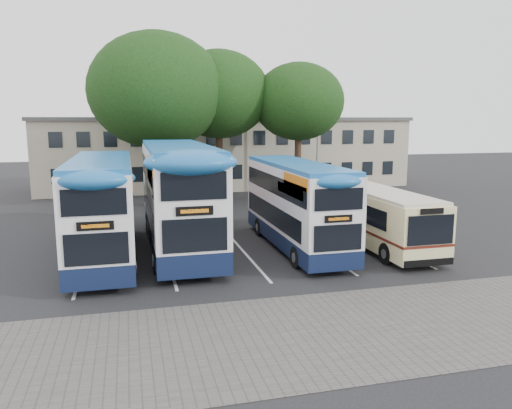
{
  "coord_description": "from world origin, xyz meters",
  "views": [
    {
      "loc": [
        -8.76,
        -17.6,
        6.04
      ],
      "look_at": [
        -2.94,
        5.0,
        2.04
      ],
      "focal_mm": 35.0,
      "sensor_mm": 36.0,
      "label": 1
    }
  ],
  "objects_px": {
    "bus_single": "(374,213)",
    "tree_right": "(299,102)",
    "tree_left": "(157,91)",
    "bus_dd_left": "(103,204)",
    "tree_mid": "(219,95)",
    "bus_dd_right": "(296,201)",
    "bus_dd_mid": "(178,192)",
    "lamp_post": "(318,131)"
  },
  "relations": [
    {
      "from": "tree_mid",
      "to": "tree_left",
      "type": "bearing_deg",
      "value": -166.3
    },
    {
      "from": "tree_left",
      "to": "tree_mid",
      "type": "height_order",
      "value": "tree_left"
    },
    {
      "from": "lamp_post",
      "to": "tree_left",
      "type": "xyz_separation_m",
      "value": [
        -12.66,
        -2.37,
        2.86
      ]
    },
    {
      "from": "tree_mid",
      "to": "bus_dd_left",
      "type": "relative_size",
      "value": 1.04
    },
    {
      "from": "tree_left",
      "to": "bus_dd_left",
      "type": "bearing_deg",
      "value": -104.08
    },
    {
      "from": "tree_left",
      "to": "bus_dd_mid",
      "type": "xyz_separation_m",
      "value": [
        0.13,
        -11.93,
        -5.26
      ]
    },
    {
      "from": "bus_dd_mid",
      "to": "bus_dd_left",
      "type": "bearing_deg",
      "value": -164.28
    },
    {
      "from": "bus_single",
      "to": "bus_dd_mid",
      "type": "bearing_deg",
      "value": 169.11
    },
    {
      "from": "tree_left",
      "to": "bus_dd_left",
      "type": "relative_size",
      "value": 1.13
    },
    {
      "from": "bus_dd_left",
      "to": "lamp_post",
      "type": "bearing_deg",
      "value": 43.81
    },
    {
      "from": "tree_left",
      "to": "bus_single",
      "type": "height_order",
      "value": "tree_left"
    },
    {
      "from": "tree_mid",
      "to": "bus_dd_left",
      "type": "height_order",
      "value": "tree_mid"
    },
    {
      "from": "tree_left",
      "to": "tree_right",
      "type": "bearing_deg",
      "value": -0.91
    },
    {
      "from": "tree_mid",
      "to": "bus_dd_right",
      "type": "xyz_separation_m",
      "value": [
        1.02,
        -14.38,
        -5.55
      ]
    },
    {
      "from": "tree_mid",
      "to": "bus_dd_mid",
      "type": "xyz_separation_m",
      "value": [
        -4.34,
        -13.02,
        -5.1
      ]
    },
    {
      "from": "bus_dd_left",
      "to": "bus_single",
      "type": "xyz_separation_m",
      "value": [
        12.57,
        -0.83,
        -0.86
      ]
    },
    {
      "from": "tree_left",
      "to": "bus_single",
      "type": "distance_m",
      "value": 17.77
    },
    {
      "from": "tree_left",
      "to": "lamp_post",
      "type": "bearing_deg",
      "value": 10.6
    },
    {
      "from": "lamp_post",
      "to": "bus_dd_right",
      "type": "distance_m",
      "value": 17.46
    },
    {
      "from": "bus_single",
      "to": "tree_right",
      "type": "bearing_deg",
      "value": 86.63
    },
    {
      "from": "tree_right",
      "to": "bus_dd_right",
      "type": "relative_size",
      "value": 1.04
    },
    {
      "from": "tree_right",
      "to": "bus_single",
      "type": "bearing_deg",
      "value": -93.37
    },
    {
      "from": "bus_dd_left",
      "to": "bus_single",
      "type": "height_order",
      "value": "bus_dd_left"
    },
    {
      "from": "tree_left",
      "to": "bus_dd_right",
      "type": "height_order",
      "value": "tree_left"
    },
    {
      "from": "tree_left",
      "to": "bus_dd_left",
      "type": "height_order",
      "value": "tree_left"
    },
    {
      "from": "bus_dd_mid",
      "to": "bus_dd_right",
      "type": "height_order",
      "value": "bus_dd_mid"
    },
    {
      "from": "tree_left",
      "to": "tree_mid",
      "type": "xyz_separation_m",
      "value": [
        4.47,
        1.09,
        -0.16
      ]
    },
    {
      "from": "lamp_post",
      "to": "tree_mid",
      "type": "bearing_deg",
      "value": -171.12
    },
    {
      "from": "bus_dd_left",
      "to": "bus_dd_mid",
      "type": "bearing_deg",
      "value": 15.72
    },
    {
      "from": "bus_dd_right",
      "to": "bus_single",
      "type": "height_order",
      "value": "bus_dd_right"
    },
    {
      "from": "bus_dd_mid",
      "to": "bus_dd_right",
      "type": "bearing_deg",
      "value": -14.21
    },
    {
      "from": "tree_mid",
      "to": "bus_dd_right",
      "type": "bearing_deg",
      "value": -85.94
    },
    {
      "from": "lamp_post",
      "to": "bus_single",
      "type": "bearing_deg",
      "value": -101.7
    },
    {
      "from": "tree_mid",
      "to": "tree_right",
      "type": "height_order",
      "value": "tree_mid"
    },
    {
      "from": "tree_right",
      "to": "bus_dd_mid",
      "type": "relative_size",
      "value": 0.86
    },
    {
      "from": "tree_left",
      "to": "bus_dd_right",
      "type": "bearing_deg",
      "value": -67.56
    },
    {
      "from": "bus_dd_mid",
      "to": "lamp_post",
      "type": "bearing_deg",
      "value": 48.76
    },
    {
      "from": "bus_dd_right",
      "to": "bus_single",
      "type": "distance_m",
      "value": 3.93
    },
    {
      "from": "tree_left",
      "to": "tree_mid",
      "type": "relative_size",
      "value": 1.08
    },
    {
      "from": "tree_mid",
      "to": "bus_single",
      "type": "xyz_separation_m",
      "value": [
        4.87,
        -14.79,
        -6.23
      ]
    },
    {
      "from": "tree_left",
      "to": "tree_mid",
      "type": "distance_m",
      "value": 4.6
    },
    {
      "from": "tree_mid",
      "to": "bus_single",
      "type": "distance_m",
      "value": 16.77
    }
  ]
}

